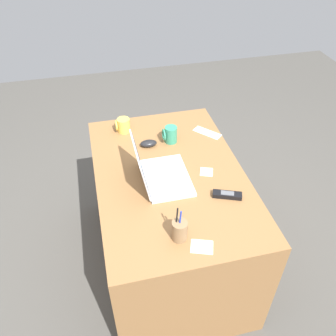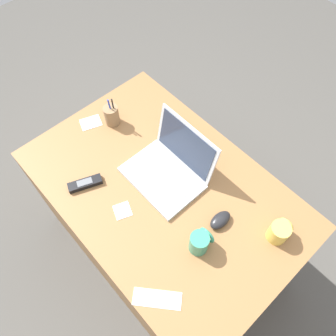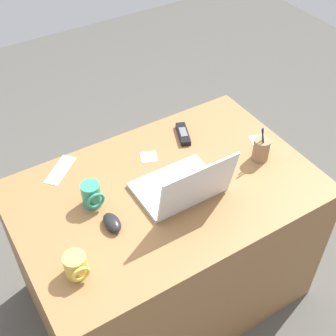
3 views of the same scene
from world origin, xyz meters
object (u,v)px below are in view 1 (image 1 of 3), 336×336
Objects in this scene: coffee_mug_tall at (170,134)px; cordless_phone at (227,195)px; computer_mouse at (148,143)px; laptop at (159,173)px; coffee_mug_white at (123,125)px; pen_holder at (180,230)px.

cordless_phone is (-0.53, -0.17, -0.04)m from coffee_mug_tall.
computer_mouse reaches higher than cordless_phone.
computer_mouse is at bearing -1.03° from laptop.
laptop reaches higher than computer_mouse.
coffee_mug_tall is at bearing -23.64° from laptop.
computer_mouse is 0.98× the size of coffee_mug_tall.
coffee_mug_tall is at bearing 17.69° from cordless_phone.
laptop is 0.36m from coffee_mug_tall.
coffee_mug_white is at bearing 33.71° from computer_mouse.
pen_holder is at bearing -178.85° from laptop.
coffee_mug_tall reaches higher than cordless_phone.
laptop is 0.52m from coffee_mug_white.
computer_mouse is (0.31, -0.01, -0.03)m from laptop.
cordless_phone is at bearing -56.83° from pen_holder.
laptop is 1.93× the size of pen_holder.
laptop is 0.38m from cordless_phone.
laptop is at bearing 56.93° from cordless_phone.
computer_mouse is 0.23m from coffee_mug_white.
coffee_mug_white is 0.83m from cordless_phone.
pen_holder is (-0.73, 0.14, 0.00)m from coffee_mug_tall.
pen_holder reaches higher than computer_mouse.
computer_mouse is 0.14m from coffee_mug_tall.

